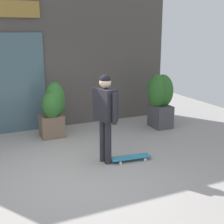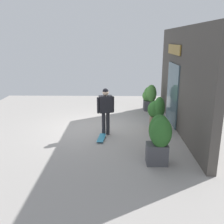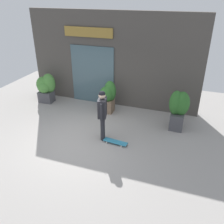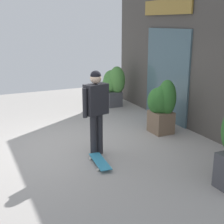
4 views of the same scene
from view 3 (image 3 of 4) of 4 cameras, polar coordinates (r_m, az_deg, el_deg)
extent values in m
plane|color=#9E9993|center=(8.17, -7.35, -6.56)|extent=(12.00, 12.00, 0.00)
cube|color=#4C4742|center=(10.06, 0.07, 12.19)|extent=(7.24, 0.25, 3.83)
cube|color=#47606B|center=(10.42, -4.61, 8.72)|extent=(1.92, 0.06, 2.47)
cube|color=olive|center=(10.04, -5.69, 18.36)|extent=(2.08, 0.05, 0.38)
cylinder|color=#28282D|center=(8.02, -2.16, -3.42)|extent=(0.13, 0.13, 0.86)
cylinder|color=#28282D|center=(7.88, -2.29, -4.01)|extent=(0.13, 0.13, 0.86)
cube|color=#232328|center=(7.60, -2.32, 1.05)|extent=(0.37, 0.50, 0.61)
cylinder|color=#232328|center=(7.86, -2.10, 1.69)|extent=(0.09, 0.09, 0.58)
cylinder|color=#232328|center=(7.38, -2.54, -0.10)|extent=(0.09, 0.09, 0.58)
sphere|color=beige|center=(7.43, -2.38, 3.97)|extent=(0.22, 0.22, 0.22)
sphere|color=black|center=(7.41, -2.39, 4.25)|extent=(0.21, 0.21, 0.21)
cube|color=teal|center=(7.90, 0.79, -7.05)|extent=(0.83, 0.29, 0.02)
cylinder|color=silver|center=(7.93, 2.88, -7.29)|extent=(0.06, 0.04, 0.05)
cylinder|color=silver|center=(7.74, 2.20, -8.20)|extent=(0.06, 0.04, 0.05)
cylinder|color=silver|center=(8.10, -0.55, -6.42)|extent=(0.06, 0.04, 0.05)
cylinder|color=silver|center=(7.92, -1.31, -7.28)|extent=(0.06, 0.04, 0.05)
cube|color=#47474C|center=(11.12, -15.29, 3.55)|extent=(0.62, 0.46, 0.48)
ellipsoid|color=#4C8C3D|center=(10.93, -15.83, 5.69)|extent=(0.59, 0.53, 0.52)
ellipsoid|color=#4C8C3D|center=(11.01, -16.06, 6.27)|extent=(0.59, 0.52, 0.71)
ellipsoid|color=#4C8C3D|center=(10.91, -14.78, 6.61)|extent=(0.59, 0.50, 0.87)
cube|color=brown|center=(9.81, -1.26, 1.54)|extent=(0.54, 0.47, 0.54)
ellipsoid|color=#2D6628|center=(9.50, -1.61, 4.21)|extent=(0.45, 0.48, 0.64)
ellipsoid|color=#2D6628|center=(9.57, -0.47, 4.98)|extent=(0.48, 0.42, 0.85)
ellipsoid|color=#2D6628|center=(9.55, -0.88, 4.56)|extent=(0.41, 0.55, 0.72)
cube|color=#47474C|center=(8.92, 15.11, -2.05)|extent=(0.46, 0.59, 0.59)
ellipsoid|color=#2D6628|center=(8.68, 14.94, 2.12)|extent=(0.46, 0.59, 0.89)
ellipsoid|color=#2D6628|center=(8.69, 16.21, 1.93)|extent=(0.55, 0.59, 0.87)
camera|label=1|loc=(5.30, -51.83, -6.15)|focal=49.87mm
camera|label=2|loc=(9.26, 62.31, 5.92)|focal=40.95mm
camera|label=4|loc=(5.42, 51.95, -4.20)|focal=51.13mm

